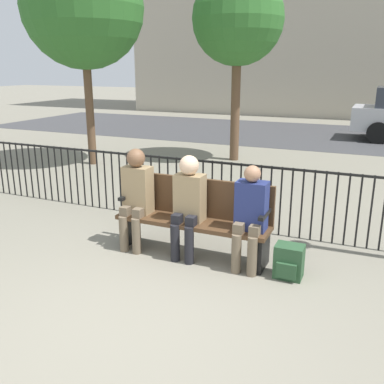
# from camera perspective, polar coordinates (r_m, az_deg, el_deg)

# --- Properties ---
(ground_plane) EXTENTS (80.00, 80.00, 0.00)m
(ground_plane) POSITION_cam_1_polar(r_m,az_deg,el_deg) (4.04, -9.61, -17.00)
(ground_plane) COLOR gray
(park_bench) EXTENTS (1.87, 0.45, 0.92)m
(park_bench) POSITION_cam_1_polar(r_m,az_deg,el_deg) (5.15, 0.36, -3.00)
(park_bench) COLOR #4C331E
(park_bench) RESTS_ON ground
(seated_person_0) EXTENTS (0.34, 0.39, 1.26)m
(seated_person_0) POSITION_cam_1_polar(r_m,az_deg,el_deg) (5.30, -7.47, -0.16)
(seated_person_0) COLOR brown
(seated_person_0) RESTS_ON ground
(seated_person_1) EXTENTS (0.34, 0.39, 1.24)m
(seated_person_1) POSITION_cam_1_polar(r_m,az_deg,el_deg) (4.98, -0.51, -1.21)
(seated_person_1) COLOR black
(seated_person_1) RESTS_ON ground
(seated_person_2) EXTENTS (0.34, 0.39, 1.19)m
(seated_person_2) POSITION_cam_1_polar(r_m,az_deg,el_deg) (4.75, 7.75, -2.79)
(seated_person_2) COLOR brown
(seated_person_2) RESTS_ON ground
(backpack) EXTENTS (0.30, 0.27, 0.37)m
(backpack) POSITION_cam_1_polar(r_m,az_deg,el_deg) (4.79, 12.78, -9.06)
(backpack) COLOR #284C2D
(backpack) RESTS_ON ground
(fence_railing) EXTENTS (9.01, 0.03, 0.95)m
(fence_railing) POSITION_cam_1_polar(r_m,az_deg,el_deg) (6.02, 3.97, 0.45)
(fence_railing) COLOR black
(fence_railing) RESTS_ON ground
(tree_0) EXTENTS (2.62, 2.62, 4.75)m
(tree_0) POSITION_cam_1_polar(r_m,az_deg,el_deg) (10.25, -14.35, 22.75)
(tree_0) COLOR brown
(tree_0) RESTS_ON ground
(tree_1) EXTENTS (2.09, 2.09, 4.30)m
(tree_1) POSITION_cam_1_polar(r_m,az_deg,el_deg) (10.46, 6.13, 21.88)
(tree_1) COLOR brown
(tree_1) RESTS_ON ground
(street_surface) EXTENTS (24.00, 6.00, 0.01)m
(street_surface) POSITION_cam_1_polar(r_m,az_deg,el_deg) (15.07, 16.28, 7.30)
(street_surface) COLOR #3D3D3F
(street_surface) RESTS_ON ground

